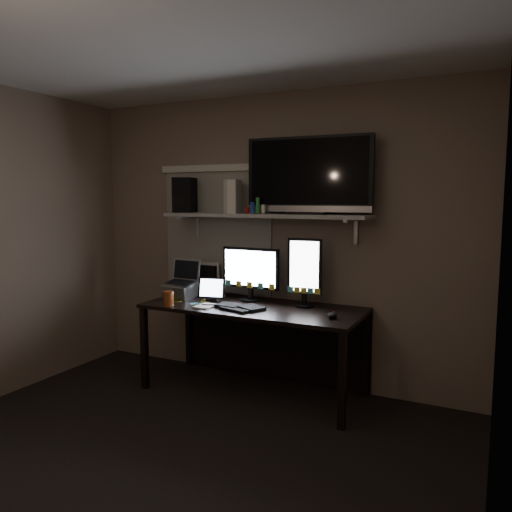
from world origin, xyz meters
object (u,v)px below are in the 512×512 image
Objects in this scene: monitor_landscape at (251,274)px; tablet at (212,289)px; keyboard at (240,307)px; speaker at (185,195)px; desk at (260,324)px; monitor_portrait at (305,272)px; laptop at (180,280)px; tv at (309,175)px; mouse at (332,315)px; game_console at (235,197)px; cup at (169,298)px.

monitor_landscape reaches higher than tablet.
keyboard is 1.29× the size of speaker.
keyboard is (-0.05, -0.25, 0.19)m from desk.
monitor_portrait is 2.38× the size of tablet.
tv reaches higher than laptop.
game_console reaches higher than mouse.
monitor_portrait is at bearing 130.40° from mouse.
monitor_portrait is 0.55× the size of tv.
mouse reaches higher than desk.
tv is (1.12, 0.20, 0.90)m from laptop.
speaker reaches higher than mouse.
mouse is 1.12m from tablet.
game_console is at bearing 43.94° from tablet.
tv is (0.01, 0.05, 0.78)m from monitor_portrait.
tv reaches higher than keyboard.
cup is 1.00m from speaker.
mouse is (0.71, -0.23, 0.20)m from desk.
cup is 0.39× the size of speaker.
speaker is (-0.52, 0.00, 0.01)m from game_console.
monitor_landscape is 0.50m from monitor_portrait.
tv is 0.69m from game_console.
laptop is at bearing -171.86° from tv.
game_console is at bearing 55.27° from cup.
monitor_landscape is at bearing 155.55° from desk.
tv reaches higher than cup.
tv is at bearing -14.35° from speaker.
monitor_portrait is at bearing 49.70° from keyboard.
keyboard is (0.06, -0.30, -0.22)m from monitor_landscape.
mouse is (0.32, -0.28, -0.26)m from monitor_portrait.
laptop is at bearing -175.49° from monitor_portrait.
monitor_landscape reaches higher than keyboard.
game_console is (-0.98, 0.31, 0.87)m from mouse.
desk is 0.43m from monitor_landscape.
tablet is at bearing -167.62° from tv.
speaker is at bearing 111.79° from laptop.
keyboard is at bearing -76.42° from monitor_landscape.
desk is 14.77× the size of cup.
speaker is (-0.07, 0.19, 0.74)m from laptop.
keyboard is 3.33× the size of cup.
mouse is at bearing -48.28° from tv.
monitor_portrait is 0.78m from tv.
tv is at bearing 27.22° from cup.
monitor_landscape is at bearing 176.11° from monitor_portrait.
keyboard is at bearing 172.00° from mouse.
tv is (1.01, 0.52, 1.00)m from cup.
tv is at bearing 54.03° from keyboard.
game_console is at bearing 24.95° from laptop.
monitor_landscape is 2.25× the size of tablet.
mouse is at bearing -31.89° from game_console.
tv is (0.50, 0.05, 0.83)m from monitor_landscape.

